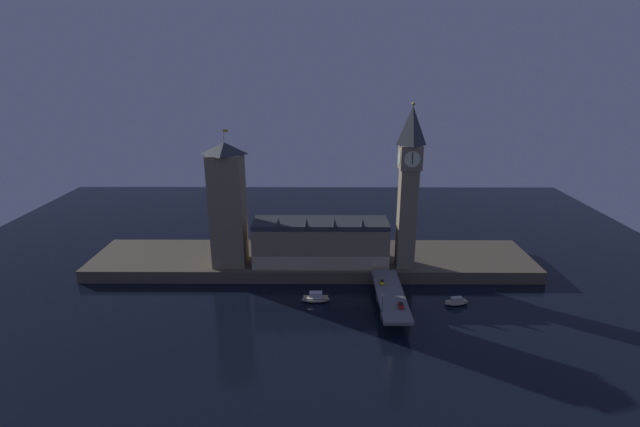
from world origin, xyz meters
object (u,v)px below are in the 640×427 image
(clock_tower, at_px, (409,183))
(pedestrian_mid_walk, at_px, (404,296))
(boat_upstream, at_px, (316,298))
(boat_downstream, at_px, (456,302))
(victoria_tower, at_px, (228,205))
(car_northbound_lead, at_px, (382,282))
(street_lamp_near, at_px, (382,301))
(car_southbound_lead, at_px, (401,305))
(street_lamp_far, at_px, (374,269))

(clock_tower, height_order, pedestrian_mid_walk, clock_tower)
(boat_upstream, distance_m, boat_downstream, 60.45)
(victoria_tower, distance_m, car_northbound_lead, 79.77)
(street_lamp_near, bearing_deg, car_southbound_lead, 23.20)
(street_lamp_near, relative_size, street_lamp_far, 1.08)
(car_northbound_lead, bearing_deg, street_lamp_near, -96.89)
(car_southbound_lead, bearing_deg, street_lamp_near, -156.80)
(street_lamp_near, height_order, boat_upstream, street_lamp_near)
(boat_downstream, bearing_deg, car_northbound_lead, 170.48)
(victoria_tower, relative_size, boat_downstream, 5.91)
(car_southbound_lead, distance_m, pedestrian_mid_walk, 8.00)
(clock_tower, xyz_separation_m, boat_downstream, (18.41, -26.69, -45.60))
(pedestrian_mid_walk, bearing_deg, street_lamp_near, -133.32)
(boat_upstream, bearing_deg, victoria_tower, 145.91)
(pedestrian_mid_walk, height_order, street_lamp_near, street_lamp_near)
(car_southbound_lead, xyz_separation_m, street_lamp_near, (-7.86, -3.37, 3.76))
(clock_tower, height_order, street_lamp_near, clock_tower)
(victoria_tower, xyz_separation_m, car_northbound_lead, (70.52, -25.02, -27.64))
(clock_tower, xyz_separation_m, car_northbound_lead, (-13.16, -21.40, -38.88))
(clock_tower, distance_m, street_lamp_far, 41.97)
(car_southbound_lead, relative_size, pedestrian_mid_walk, 2.58)
(street_lamp_far, relative_size, boat_upstream, 0.54)
(clock_tower, distance_m, boat_downstream, 55.95)
(car_southbound_lead, relative_size, boat_upstream, 0.36)
(victoria_tower, bearing_deg, street_lamp_far, -16.05)
(car_northbound_lead, relative_size, boat_downstream, 0.36)
(pedestrian_mid_walk, bearing_deg, boat_downstream, 17.52)
(victoria_tower, distance_m, street_lamp_far, 74.41)
(clock_tower, height_order, car_northbound_lead, clock_tower)
(victoria_tower, bearing_deg, street_lamp_near, -35.87)
(car_southbound_lead, distance_m, boat_downstream, 31.38)
(boat_downstream, bearing_deg, street_lamp_far, 162.52)
(clock_tower, bearing_deg, boat_upstream, -149.65)
(boat_downstream, bearing_deg, boat_upstream, 178.01)
(car_northbound_lead, height_order, street_lamp_near, street_lamp_near)
(boat_upstream, bearing_deg, street_lamp_near, -38.55)
(victoria_tower, xyz_separation_m, boat_downstream, (102.09, -30.31, -34.35))
(clock_tower, bearing_deg, street_lamp_far, -135.38)
(street_lamp_near, distance_m, street_lamp_far, 29.44)
(victoria_tower, height_order, car_northbound_lead, victoria_tower)
(street_lamp_near, bearing_deg, victoria_tower, 144.13)
(clock_tower, distance_m, car_northbound_lead, 46.29)
(car_northbound_lead, height_order, street_lamp_far, street_lamp_far)
(victoria_tower, bearing_deg, pedestrian_mid_walk, -25.93)
(car_southbound_lead, relative_size, boat_downstream, 0.41)
(car_northbound_lead, bearing_deg, clock_tower, 58.40)
(clock_tower, bearing_deg, car_southbound_lead, -101.06)
(clock_tower, height_order, boat_upstream, clock_tower)
(victoria_tower, bearing_deg, car_northbound_lead, -19.53)
(car_southbound_lead, distance_m, street_lamp_far, 27.45)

